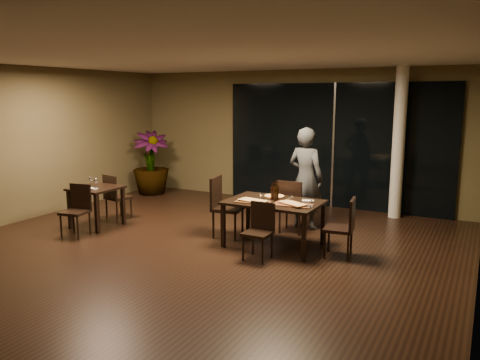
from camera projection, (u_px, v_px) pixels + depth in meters
name	position (u px, v px, depth m)	size (l,w,h in m)	color
ground	(195.00, 250.00, 7.44)	(8.00, 8.00, 0.00)	black
wall_back	(293.00, 137.00, 10.68)	(8.00, 0.10, 3.00)	brown
wall_left	(20.00, 144.00, 9.06)	(0.10, 8.00, 3.00)	brown
ceiling	(192.00, 55.00, 6.90)	(8.00, 8.00, 0.04)	silver
window_panel	(334.00, 146.00, 10.16)	(5.00, 0.06, 2.70)	black
column	(398.00, 143.00, 9.21)	(0.24, 0.24, 3.00)	silver
main_table	(274.00, 206.00, 7.54)	(1.50, 1.00, 0.75)	black
side_table	(96.00, 194.00, 8.71)	(0.80, 0.80, 0.75)	black
chair_main_far	(291.00, 204.00, 8.28)	(0.47, 0.47, 0.96)	black
chair_main_near	(260.00, 228.00, 7.01)	(0.39, 0.39, 0.85)	black
chair_main_left	(223.00, 203.00, 8.11)	(0.56, 0.56, 1.05)	black
chair_main_right	(344.00, 225.00, 7.04)	(0.47, 0.47, 0.91)	black
chair_side_far	(115.00, 194.00, 9.23)	(0.49, 0.49, 0.90)	black
chair_side_near	(77.00, 207.00, 8.19)	(0.49, 0.49, 0.90)	black
diner	(306.00, 178.00, 8.54)	(0.63, 0.42, 1.87)	#303336
potted_plant	(151.00, 163.00, 11.61)	(0.85, 0.85, 1.56)	#1C4918
pizza_board_left	(253.00, 202.00, 7.44)	(0.55, 0.28, 0.01)	#472B16
pizza_board_right	(293.00, 205.00, 7.24)	(0.61, 0.30, 0.01)	#4C2918
oblong_pizza_left	(253.00, 201.00, 7.44)	(0.44, 0.20, 0.02)	maroon
oblong_pizza_right	(293.00, 204.00, 7.24)	(0.44, 0.20, 0.02)	maroon
round_pizza	(274.00, 196.00, 7.86)	(0.32, 0.32, 0.01)	#B63114
bottle_a	(273.00, 191.00, 7.61)	(0.06, 0.06, 0.29)	black
bottle_b	(276.00, 193.00, 7.47)	(0.06, 0.06, 0.29)	black
bottle_c	(277.00, 191.00, 7.57)	(0.07, 0.07, 0.32)	black
tumbler_left	(262.00, 196.00, 7.67)	(0.07, 0.07, 0.09)	white
tumbler_right	(290.00, 199.00, 7.46)	(0.08, 0.08, 0.10)	white
napkin_near	(306.00, 206.00, 7.14)	(0.18, 0.10, 0.01)	white
napkin_far	(308.00, 201.00, 7.52)	(0.18, 0.10, 0.01)	white
wine_glass_a	(91.00, 182.00, 8.78)	(0.08, 0.08, 0.17)	white
wine_glass_b	(96.00, 184.00, 8.55)	(0.08, 0.08, 0.18)	white
side_napkin	(92.00, 189.00, 8.51)	(0.18, 0.11, 0.01)	white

